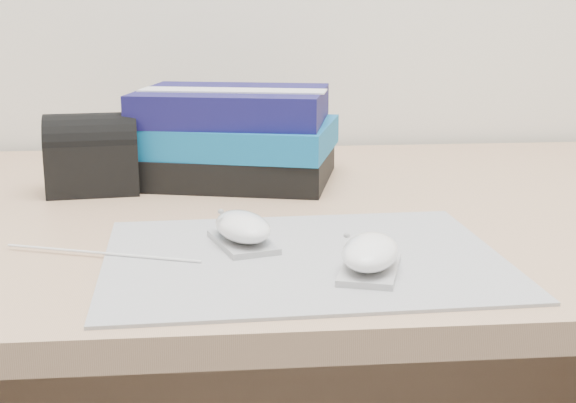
{
  "coord_description": "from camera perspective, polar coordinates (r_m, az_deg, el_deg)",
  "views": [
    {
      "loc": [
        -0.13,
        0.61,
        0.98
      ],
      "look_at": [
        -0.05,
        1.43,
        0.77
      ],
      "focal_mm": 50.0,
      "sensor_mm": 36.0,
      "label": 1
    }
  ],
  "objects": [
    {
      "name": "mouse_rear",
      "position": [
        0.82,
        -3.24,
        -1.98
      ],
      "size": [
        0.07,
        0.1,
        0.04
      ],
      "color": "#9D9EA0",
      "rests_on": "mousepad"
    },
    {
      "name": "pouch",
      "position": [
        1.09,
        -13.77,
        3.28
      ],
      "size": [
        0.13,
        0.09,
        0.11
      ],
      "color": "black",
      "rests_on": "desk"
    },
    {
      "name": "desk",
      "position": [
        1.15,
        1.73,
        -10.74
      ],
      "size": [
        1.6,
        0.8,
        0.73
      ],
      "color": "tan",
      "rests_on": "ground"
    },
    {
      "name": "mousepad",
      "position": [
        0.79,
        1.1,
        -4.04
      ],
      "size": [
        0.4,
        0.32,
        0.0
      ],
      "primitive_type": "cube",
      "rotation": [
        0.0,
        0.0,
        0.04
      ],
      "color": "gray",
      "rests_on": "desk"
    },
    {
      "name": "mouse_front",
      "position": [
        0.74,
        5.85,
        -3.8
      ],
      "size": [
        0.08,
        0.1,
        0.04
      ],
      "color": "#A9A9AC",
      "rests_on": "mousepad"
    },
    {
      "name": "book_stack",
      "position": [
        1.13,
        -3.75,
        4.69
      ],
      "size": [
        0.31,
        0.27,
        0.13
      ],
      "color": "black",
      "rests_on": "desk"
    },
    {
      "name": "usb_cable",
      "position": [
        0.81,
        -13.1,
        -3.61
      ],
      "size": [
        0.2,
        0.07,
        0.0
      ],
      "primitive_type": "cylinder",
      "rotation": [
        0.0,
        1.57,
        -0.35
      ],
      "color": "white",
      "rests_on": "mousepad"
    }
  ]
}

